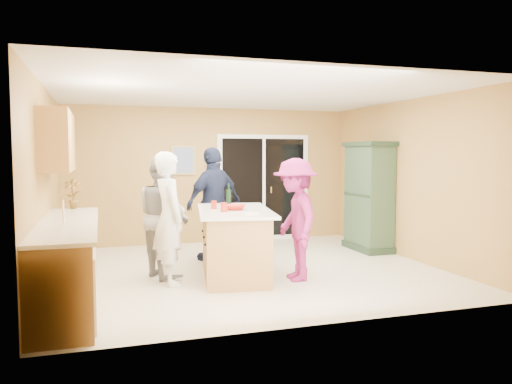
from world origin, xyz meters
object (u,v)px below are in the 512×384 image
object	(u,v)px
green_hutch	(369,198)
woman_navy	(214,204)
woman_white	(169,218)
woman_magenta	(296,219)
woman_grey	(163,216)
kitchen_island	(234,245)

from	to	relation	value
green_hutch	woman_navy	world-z (taller)	green_hutch
green_hutch	woman_white	distance (m)	3.92
woman_white	woman_navy	xyz separation A→B (m)	(0.89, 1.29, 0.04)
woman_navy	woman_magenta	bearing A→B (deg)	87.98
green_hutch	woman_white	xyz separation A→B (m)	(-3.70, -1.28, -0.07)
green_hutch	woman_navy	size ratio (longest dim) A/B	1.05
woman_grey	woman_navy	xyz separation A→B (m)	(0.91, 0.84, 0.06)
green_hutch	woman_navy	bearing A→B (deg)	179.76
kitchen_island	woman_white	xyz separation A→B (m)	(-0.91, -0.11, 0.43)
woman_white	woman_grey	xyz separation A→B (m)	(-0.02, 0.45, -0.02)
woman_grey	green_hutch	bearing A→B (deg)	-96.28
woman_navy	woman_magenta	world-z (taller)	woman_navy
woman_magenta	green_hutch	bearing A→B (deg)	132.95
green_hutch	woman_white	bearing A→B (deg)	-160.96
woman_navy	kitchen_island	bearing A→B (deg)	63.09
woman_grey	woman_magenta	xyz separation A→B (m)	(1.69, -0.76, -0.02)
woman_white	woman_grey	world-z (taller)	woman_white
woman_grey	woman_magenta	distance (m)	1.85
woman_grey	woman_magenta	bearing A→B (deg)	-132.88
woman_grey	woman_magenta	size ratio (longest dim) A/B	1.02
green_hutch	woman_magenta	xyz separation A→B (m)	(-2.04, -1.58, -0.11)
kitchen_island	woman_navy	distance (m)	1.27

